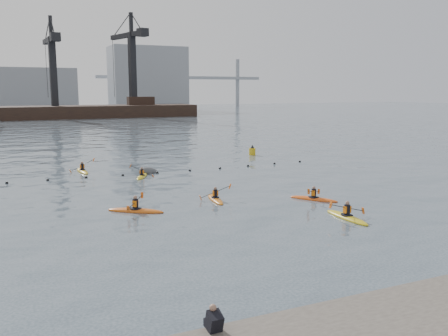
{
  "coord_description": "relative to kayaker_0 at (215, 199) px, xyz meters",
  "views": [
    {
      "loc": [
        -10.35,
        -17.28,
        7.25
      ],
      "look_at": [
        0.61,
        7.15,
        2.8
      ],
      "focal_mm": 38.0,
      "sensor_mm": 36.0,
      "label": 1
    }
  ],
  "objects": [
    {
      "name": "ground",
      "position": [
        -1.67,
        -10.93,
        -0.1
      ],
      "size": [
        400.0,
        400.0,
        0.0
      ],
      "primitive_type": "plane",
      "color": "#324049",
      "rests_on": "ground"
    },
    {
      "name": "kayaker_3",
      "position": [
        -2.34,
        10.2,
        -0.01
      ],
      "size": [
        1.91,
        2.92,
        1.2
      ],
      "rotation": [
        0.0,
        0.0,
        -0.47
      ],
      "color": "gold",
      "rests_on": "ground"
    },
    {
      "name": "kayaker_0",
      "position": [
        0.0,
        0.0,
        0.0
      ],
      "size": [
        2.17,
        3.23,
        1.16
      ],
      "rotation": [
        0.0,
        0.0,
        -0.15
      ],
      "color": "#CC6A13",
      "rests_on": "ground"
    },
    {
      "name": "kayaker_2",
      "position": [
        -5.57,
        -0.85,
        0.01
      ],
      "size": [
        3.3,
        2.61,
        1.13
      ],
      "rotation": [
        0.0,
        0.0,
        0.96
      ],
      "color": "#CD5713",
      "rests_on": "ground"
    },
    {
      "name": "mooring_buoy",
      "position": [
        -1.27,
        12.0,
        -0.1
      ],
      "size": [
        2.38,
        1.76,
        1.37
      ],
      "primitive_type": "ellipsoid",
      "rotation": [
        0.0,
        0.21,
        0.31
      ],
      "color": "#404346",
      "rests_on": "ground"
    },
    {
      "name": "barge_pier",
      "position": [
        -1.89,
        99.06,
        1.8
      ],
      "size": [
        72.0,
        19.3,
        29.5
      ],
      "color": "black",
      "rests_on": "ground"
    },
    {
      "name": "nav_buoy",
      "position": [
        12.33,
        18.37,
        0.3
      ],
      "size": [
        0.72,
        0.72,
        1.31
      ],
      "color": "gold",
      "rests_on": "ground"
    },
    {
      "name": "kayaker_5",
      "position": [
        -6.54,
        14.9,
        0.0
      ],
      "size": [
        2.27,
        3.3,
        1.29
      ],
      "rotation": [
        0.0,
        0.0,
        0.09
      ],
      "color": "gold",
      "rests_on": "ground"
    },
    {
      "name": "kayaker_4",
      "position": [
        5.98,
        -2.63,
        0.0
      ],
      "size": [
        2.5,
        3.03,
        1.06
      ],
      "rotation": [
        0.0,
        0.0,
        3.78
      ],
      "color": "#D85114",
      "rests_on": "ground"
    },
    {
      "name": "float_line",
      "position": [
        -2.17,
        11.6,
        -0.07
      ],
      "size": [
        33.24,
        0.73,
        0.24
      ],
      "color": "black",
      "rests_on": "ground"
    },
    {
      "name": "kayaker_1",
      "position": [
        5.05,
        -7.25,
        0.01
      ],
      "size": [
        2.45,
        3.6,
        1.23
      ],
      "rotation": [
        0.0,
        0.0,
        -0.01
      ],
      "color": "gold",
      "rests_on": "ground"
    },
    {
      "name": "skyline",
      "position": [
        0.56,
        139.34,
        9.15
      ],
      "size": [
        141.0,
        28.0,
        22.0
      ],
      "color": "gray",
      "rests_on": "ground"
    }
  ]
}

